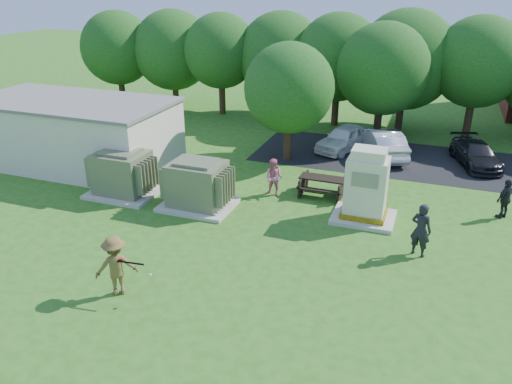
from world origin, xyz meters
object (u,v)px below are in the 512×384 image
at_px(transformer_left, 122,174).
at_px(car_white, 344,138).
at_px(person_by_generator, 421,230).
at_px(car_silver_a, 382,143).
at_px(transformer_right, 198,185).
at_px(batter, 116,266).
at_px(picnic_table, 322,184).
at_px(person_walking_right, 506,199).
at_px(car_dark, 476,154).
at_px(person_at_picnic, 274,178).
at_px(generator_cabinet, 366,189).

height_order(transformer_left, car_white, transformer_left).
distance_m(person_by_generator, car_silver_a, 10.42).
xyz_separation_m(transformer_left, transformer_right, (3.70, 0.00, 0.00)).
xyz_separation_m(batter, car_silver_a, (5.98, 15.71, -0.23)).
distance_m(picnic_table, car_silver_a, 6.49).
distance_m(person_walking_right, car_dark, 6.17).
bearing_deg(picnic_table, car_dark, 44.98).
relative_size(picnic_table, person_at_picnic, 1.17).
relative_size(person_at_picnic, person_walking_right, 1.03).
xyz_separation_m(person_by_generator, car_dark, (2.12, 10.34, -0.39)).
distance_m(generator_cabinet, picnic_table, 2.84).
height_order(transformer_right, person_by_generator, transformer_right).
relative_size(generator_cabinet, car_white, 0.74).
relative_size(transformer_left, picnic_table, 1.49).
height_order(transformer_left, car_silver_a, transformer_left).
relative_size(picnic_table, person_walking_right, 1.21).
xyz_separation_m(person_by_generator, person_walking_right, (3.03, 4.24, -0.16)).
bearing_deg(person_walking_right, transformer_right, -31.66).
distance_m(batter, car_dark, 19.20).
xyz_separation_m(generator_cabinet, car_dark, (4.37, 8.21, -0.71)).
relative_size(transformer_right, picnic_table, 1.49).
bearing_deg(car_dark, person_at_picnic, -157.97).
relative_size(transformer_right, batter, 1.52).
bearing_deg(car_white, transformer_left, -108.56).
relative_size(generator_cabinet, car_dark, 0.72).
bearing_deg(person_by_generator, car_silver_a, -56.32).
height_order(picnic_table, person_walking_right, person_walking_right).
bearing_deg(person_at_picnic, car_dark, 45.16).
bearing_deg(generator_cabinet, car_silver_a, 92.37).
distance_m(batter, person_by_generator, 10.24).
height_order(transformer_right, person_walking_right, transformer_right).
bearing_deg(picnic_table, generator_cabinet, -38.96).
relative_size(batter, car_white, 0.49).
distance_m(transformer_left, person_walking_right, 16.12).
distance_m(transformer_left, car_dark, 17.61).
bearing_deg(transformer_left, generator_cabinet, 6.72).
bearing_deg(batter, person_by_generator, 176.00).
bearing_deg(car_dark, transformer_left, -166.13).
xyz_separation_m(batter, person_at_picnic, (2.18, 8.68, -0.13)).
bearing_deg(car_white, car_silver_a, 14.26).
distance_m(generator_cabinet, person_by_generator, 3.12).
distance_m(batter, person_walking_right, 15.21).
distance_m(person_at_picnic, car_white, 7.51).
distance_m(transformer_right, batter, 6.54).
distance_m(transformer_right, generator_cabinet, 6.91).
xyz_separation_m(generator_cabinet, car_silver_a, (-0.33, 7.96, -0.56)).
xyz_separation_m(transformer_right, picnic_table, (4.66, 2.96, -0.43)).
bearing_deg(car_dark, person_walking_right, -100.10).
bearing_deg(car_silver_a, car_white, -31.27).
height_order(generator_cabinet, car_white, generator_cabinet).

